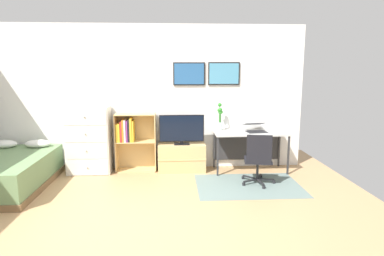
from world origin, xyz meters
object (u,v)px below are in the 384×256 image
bookshelf (131,137)px  television (182,130)px  tv_stand (182,157)px  office_chair (258,158)px  dresser (89,140)px  wine_glass (227,126)px  desk (249,138)px  computer_mouse (273,132)px  bed (4,172)px  laptop (255,128)px  bamboo_vase (220,117)px

bookshelf → television: bearing=-4.8°
tv_stand → office_chair: size_ratio=1.02×
dresser → television: dresser is taller
television → wine_glass: bearing=-7.7°
bookshelf → desk: 2.20m
tv_stand → computer_mouse: bearing=-5.8°
bed → television: 3.00m
dresser → wine_glass: dresser is taller
dresser → laptop: (3.06, -0.01, 0.19)m
television → bamboo_vase: bearing=7.7°
desk → computer_mouse: 0.45m
laptop → computer_mouse: size_ratio=4.29×
dresser → wine_glass: size_ratio=6.81×
bed → dresser: size_ratio=1.56×
bed → bookshelf: bookshelf is taller
desk → dresser: bearing=-179.9°
office_chair → wine_glass: (-0.40, 0.72, 0.42)m
television → wine_glass: television is taller
bed → office_chair: size_ratio=2.22×
bed → desk: 4.21m
bookshelf → dresser: bearing=-174.7°
bed → laptop: laptop is taller
tv_stand → bamboo_vase: bamboo_vase is taller
television → desk: (1.27, 0.01, -0.18)m
television → bookshelf: bearing=175.2°
computer_mouse → television: bearing=174.9°
desk → television: bearing=-179.5°
tv_stand → wine_glass: bearing=-9.3°
tv_stand → wine_glass: 1.04m
tv_stand → laptop: (1.37, -0.02, 0.55)m
bookshelf → tv_stand: (0.93, -0.06, -0.38)m
bed → bookshelf: 2.13m
bed → desk: bearing=9.7°
bed → office_chair: office_chair is taller
tv_stand → dresser: bearing=-179.5°
dresser → bed: bearing=-148.0°
dresser → office_chair: size_ratio=1.42×
dresser → computer_mouse: bearing=-2.6°
tv_stand → computer_mouse: size_ratio=8.42×
dresser → desk: bearing=0.1°
computer_mouse → laptop: bearing=153.3°
television → bamboo_vase: bamboo_vase is taller
television → computer_mouse: bearing=-5.1°
tv_stand → desk: 1.32m
desk → laptop: laptop is taller
office_chair → wine_glass: bearing=129.6°
bookshelf → computer_mouse: (2.59, -0.22, 0.12)m
television → laptop: size_ratio=1.84×
laptop → bamboo_vase: bearing=163.2°
office_chair → desk: bearing=97.3°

